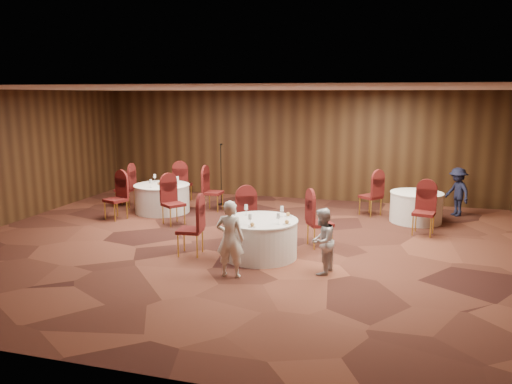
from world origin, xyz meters
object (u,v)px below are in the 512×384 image
(table_main, at_px, (260,238))
(mic_stand, at_px, (221,187))
(table_left, at_px, (162,198))
(woman_b, at_px, (322,241))
(man_c, at_px, (457,192))
(woman_a, at_px, (230,239))
(table_right, at_px, (416,207))

(table_main, xyz_separation_m, mic_stand, (-2.29, 4.15, 0.14))
(table_main, xyz_separation_m, table_left, (-3.50, 2.88, -0.00))
(mic_stand, bearing_deg, table_main, -61.15)
(woman_b, bearing_deg, mic_stand, -130.82)
(woman_b, bearing_deg, man_c, 164.47)
(mic_stand, xyz_separation_m, woman_b, (3.56, -4.74, 0.07))
(woman_b, bearing_deg, woman_a, -56.37)
(mic_stand, bearing_deg, table_right, -5.70)
(table_main, distance_m, woman_b, 1.42)
(table_main, distance_m, woman_a, 1.23)
(mic_stand, distance_m, woman_a, 5.72)
(table_left, relative_size, woman_b, 1.25)
(mic_stand, xyz_separation_m, woman_a, (2.08, -5.32, 0.15))
(mic_stand, height_order, woman_b, mic_stand)
(table_right, relative_size, woman_a, 0.94)
(table_right, bearing_deg, woman_b, -111.92)
(table_left, relative_size, table_right, 1.16)
(mic_stand, distance_m, woman_b, 5.93)
(table_main, distance_m, mic_stand, 4.74)
(table_main, height_order, table_right, same)
(table_right, relative_size, man_c, 1.01)
(woman_a, xyz_separation_m, woman_b, (1.49, 0.58, -0.09))
(table_right, height_order, man_c, man_c)
(table_main, bearing_deg, woman_a, -100.15)
(table_left, height_order, mic_stand, mic_stand)
(woman_a, relative_size, woman_b, 1.15)
(table_left, height_order, table_right, same)
(table_right, xyz_separation_m, woman_b, (-1.70, -4.22, 0.21))
(man_c, bearing_deg, woman_a, -68.85)
(table_main, bearing_deg, mic_stand, 118.85)
(table_left, bearing_deg, man_c, 12.69)
(mic_stand, bearing_deg, table_left, -133.62)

